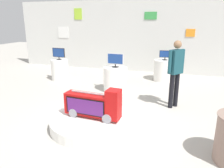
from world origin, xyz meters
The scene contains 11 objects.
ground_plane centered at (0.00, 0.00, 0.00)m, with size 30.00×30.00×0.00m, color #B2ADA3.
back_wall_display centered at (0.00, 5.38, 1.55)m, with size 12.60×0.13×3.10m.
main_display_pedestal centered at (-0.23, -0.31, 0.11)m, with size 1.83×1.83×0.23m, color white.
novelty_firetruck_tv centered at (-0.21, -0.32, 0.51)m, with size 1.25×0.41×0.68m.
display_pedestal_left_rear centered at (0.88, 4.10, 0.40)m, with size 0.79×0.79×0.79m, color white.
tv_on_left_rear centered at (0.88, 4.09, 0.99)m, with size 0.43×0.20×0.36m.
display_pedestal_center_rear centered at (-0.52, 2.28, 0.40)m, with size 0.77×0.77×0.79m, color white.
tv_on_center_rear centered at (-0.52, 2.27, 1.04)m, with size 0.53×0.21×0.44m.
display_pedestal_right_rear centered at (-2.96, 2.94, 0.40)m, with size 0.64×0.64×0.79m, color white.
tv_on_right_rear centered at (-2.96, 2.94, 1.04)m, with size 0.52×0.17×0.44m.
shopper_browsing_near_truck centered at (1.36, 1.43, 1.04)m, with size 0.39×0.46×1.76m.
Camera 1 is at (1.49, -4.31, 2.26)m, focal length 35.15 mm.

